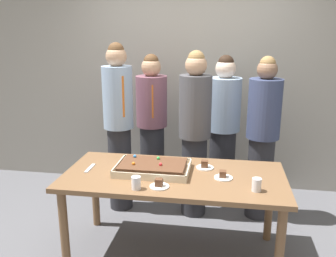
{
  "coord_description": "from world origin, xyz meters",
  "views": [
    {
      "loc": [
        0.4,
        -2.76,
        1.9
      ],
      "look_at": [
        -0.07,
        0.15,
        1.09
      ],
      "focal_mm": 38.62,
      "sensor_mm": 36.0,
      "label": 1
    }
  ],
  "objects_px": {
    "drink_cup_middle": "(136,183)",
    "person_left_edge_reaching": "(195,132)",
    "party_table": "(174,184)",
    "person_serving_front": "(223,128)",
    "plated_slice_near_left": "(223,176)",
    "sheet_cake": "(153,167)",
    "person_green_shirt_behind": "(152,125)",
    "drink_cup_nearest": "(257,185)",
    "person_striped_tie_right": "(262,137)",
    "plated_slice_far_left": "(205,166)",
    "cake_server_utensil": "(90,168)",
    "person_back_corner": "(119,124)",
    "plated_slice_near_right": "(159,185)"
  },
  "relations": [
    {
      "from": "plated_slice_near_left",
      "to": "person_serving_front",
      "type": "xyz_separation_m",
      "value": [
        -0.02,
        1.15,
        0.09
      ]
    },
    {
      "from": "party_table",
      "to": "plated_slice_near_right",
      "type": "height_order",
      "value": "plated_slice_near_right"
    },
    {
      "from": "cake_server_utensil",
      "to": "person_striped_tie_right",
      "type": "relative_size",
      "value": 0.12
    },
    {
      "from": "sheet_cake",
      "to": "person_striped_tie_right",
      "type": "distance_m",
      "value": 1.23
    },
    {
      "from": "cake_server_utensil",
      "to": "person_serving_front",
      "type": "relative_size",
      "value": 0.12
    },
    {
      "from": "party_table",
      "to": "person_left_edge_reaching",
      "type": "height_order",
      "value": "person_left_edge_reaching"
    },
    {
      "from": "plated_slice_near_left",
      "to": "plated_slice_far_left",
      "type": "bearing_deg",
      "value": 129.34
    },
    {
      "from": "drink_cup_middle",
      "to": "person_back_corner",
      "type": "distance_m",
      "value": 1.19
    },
    {
      "from": "sheet_cake",
      "to": "person_green_shirt_behind",
      "type": "bearing_deg",
      "value": 102.09
    },
    {
      "from": "plated_slice_near_right",
      "to": "person_left_edge_reaching",
      "type": "distance_m",
      "value": 1.05
    },
    {
      "from": "sheet_cake",
      "to": "drink_cup_nearest",
      "type": "distance_m",
      "value": 0.87
    },
    {
      "from": "plated_slice_near_right",
      "to": "person_green_shirt_behind",
      "type": "height_order",
      "value": "person_green_shirt_behind"
    },
    {
      "from": "person_back_corner",
      "to": "cake_server_utensil",
      "type": "bearing_deg",
      "value": -38.05
    },
    {
      "from": "drink_cup_middle",
      "to": "person_left_edge_reaching",
      "type": "relative_size",
      "value": 0.06
    },
    {
      "from": "sheet_cake",
      "to": "drink_cup_middle",
      "type": "height_order",
      "value": "same"
    },
    {
      "from": "plated_slice_near_left",
      "to": "drink_cup_middle",
      "type": "xyz_separation_m",
      "value": [
        -0.64,
        -0.31,
        0.03
      ]
    },
    {
      "from": "plated_slice_far_left",
      "to": "person_striped_tie_right",
      "type": "distance_m",
      "value": 0.83
    },
    {
      "from": "person_left_edge_reaching",
      "to": "person_green_shirt_behind",
      "type": "bearing_deg",
      "value": -102.75
    },
    {
      "from": "plated_slice_far_left",
      "to": "drink_cup_middle",
      "type": "bearing_deg",
      "value": -133.56
    },
    {
      "from": "sheet_cake",
      "to": "plated_slice_far_left",
      "type": "relative_size",
      "value": 4.09
    },
    {
      "from": "person_green_shirt_behind",
      "to": "sheet_cake",
      "type": "bearing_deg",
      "value": -0.01
    },
    {
      "from": "plated_slice_near_left",
      "to": "person_green_shirt_behind",
      "type": "height_order",
      "value": "person_green_shirt_behind"
    },
    {
      "from": "person_striped_tie_right",
      "to": "plated_slice_far_left",
      "type": "bearing_deg",
      "value": 10.84
    },
    {
      "from": "party_table",
      "to": "person_serving_front",
      "type": "distance_m",
      "value": 1.21
    },
    {
      "from": "party_table",
      "to": "person_back_corner",
      "type": "distance_m",
      "value": 1.07
    },
    {
      "from": "drink_cup_middle",
      "to": "cake_server_utensil",
      "type": "xyz_separation_m",
      "value": [
        -0.5,
        0.34,
        -0.05
      ]
    },
    {
      "from": "person_serving_front",
      "to": "person_left_edge_reaching",
      "type": "relative_size",
      "value": 0.96
    },
    {
      "from": "plated_slice_far_left",
      "to": "drink_cup_nearest",
      "type": "distance_m",
      "value": 0.57
    },
    {
      "from": "person_green_shirt_behind",
      "to": "party_table",
      "type": "bearing_deg",
      "value": 8.36
    },
    {
      "from": "person_green_shirt_behind",
      "to": "person_left_edge_reaching",
      "type": "bearing_deg",
      "value": 43.59
    },
    {
      "from": "plated_slice_far_left",
      "to": "person_serving_front",
      "type": "xyz_separation_m",
      "value": [
        0.14,
        0.95,
        0.09
      ]
    },
    {
      "from": "drink_cup_middle",
      "to": "person_striped_tie_right",
      "type": "bearing_deg",
      "value": 48.13
    },
    {
      "from": "plated_slice_near_right",
      "to": "person_back_corner",
      "type": "relative_size",
      "value": 0.08
    },
    {
      "from": "cake_server_utensil",
      "to": "person_left_edge_reaching",
      "type": "bearing_deg",
      "value": 41.73
    },
    {
      "from": "person_left_edge_reaching",
      "to": "person_back_corner",
      "type": "relative_size",
      "value": 0.96
    },
    {
      "from": "drink_cup_nearest",
      "to": "person_back_corner",
      "type": "bearing_deg",
      "value": 143.94
    },
    {
      "from": "plated_slice_far_left",
      "to": "person_serving_front",
      "type": "distance_m",
      "value": 0.97
    },
    {
      "from": "plated_slice_near_right",
      "to": "plated_slice_far_left",
      "type": "distance_m",
      "value": 0.55
    },
    {
      "from": "sheet_cake",
      "to": "plated_slice_far_left",
      "type": "bearing_deg",
      "value": 18.69
    },
    {
      "from": "drink_cup_middle",
      "to": "person_back_corner",
      "type": "bearing_deg",
      "value": 112.76
    },
    {
      "from": "party_table",
      "to": "person_serving_front",
      "type": "height_order",
      "value": "person_serving_front"
    },
    {
      "from": "plated_slice_near_right",
      "to": "person_left_edge_reaching",
      "type": "relative_size",
      "value": 0.09
    },
    {
      "from": "person_back_corner",
      "to": "drink_cup_middle",
      "type": "bearing_deg",
      "value": -12.33
    },
    {
      "from": "plated_slice_far_left",
      "to": "person_green_shirt_behind",
      "type": "distance_m",
      "value": 1.14
    },
    {
      "from": "plated_slice_far_left",
      "to": "drink_cup_middle",
      "type": "distance_m",
      "value": 0.7
    },
    {
      "from": "person_striped_tie_right",
      "to": "person_left_edge_reaching",
      "type": "xyz_separation_m",
      "value": [
        -0.67,
        -0.05,
        0.03
      ]
    },
    {
      "from": "plated_slice_near_left",
      "to": "plated_slice_far_left",
      "type": "relative_size",
      "value": 1.0
    },
    {
      "from": "person_green_shirt_behind",
      "to": "person_back_corner",
      "type": "xyz_separation_m",
      "value": [
        -0.28,
        -0.35,
        0.09
      ]
    },
    {
      "from": "drink_cup_middle",
      "to": "person_left_edge_reaching",
      "type": "bearing_deg",
      "value": 72.59
    },
    {
      "from": "sheet_cake",
      "to": "plated_slice_far_left",
      "type": "xyz_separation_m",
      "value": [
        0.43,
        0.14,
        -0.02
      ]
    }
  ]
}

